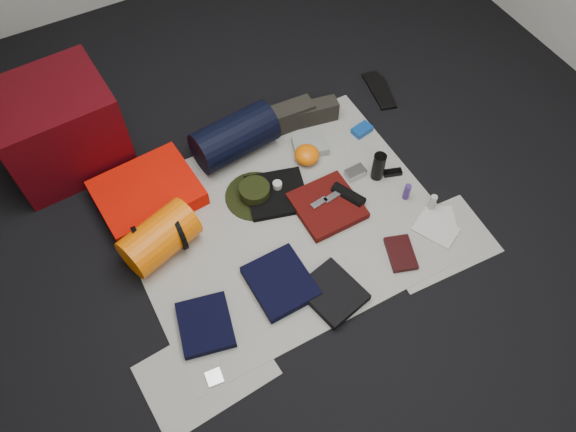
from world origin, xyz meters
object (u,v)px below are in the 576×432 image
sleeping_pad (147,193)px  compact_camera (355,173)px  water_bottle (378,166)px  navy_duffel (235,137)px  red_cabinet (58,128)px  paperback_book (401,253)px  stuff_sack (160,238)px

sleeping_pad → compact_camera: sleeping_pad is taller
sleeping_pad → compact_camera: (1.09, -0.41, -0.03)m
water_bottle → compact_camera: bearing=148.0°
sleeping_pad → compact_camera: 1.17m
navy_duffel → water_bottle: navy_duffel is taller
navy_duffel → compact_camera: bearing=-49.7°
red_cabinet → navy_duffel: (0.86, -0.41, -0.13)m
compact_camera → paperback_book: 0.56m
red_cabinet → compact_camera: 1.66m
sleeping_pad → compact_camera: bearing=-20.7°
red_cabinet → sleeping_pad: 0.60m
red_cabinet → paperback_book: size_ratio=3.05×
paperback_book → compact_camera: bearing=101.5°
red_cabinet → stuff_sack: 0.87m
stuff_sack → navy_duffel: (0.62, 0.42, 0.01)m
navy_duffel → water_bottle: (0.62, -0.55, -0.03)m
red_cabinet → sleeping_pad: (0.29, -0.49, -0.20)m
water_bottle → paperback_book: (-0.17, -0.49, -0.08)m
red_cabinet → water_bottle: bearing=-36.5°
sleeping_pad → water_bottle: bearing=-21.7°
paperback_book → water_bottle: bearing=89.2°
sleeping_pad → compact_camera: size_ratio=4.69×
red_cabinet → water_bottle: red_cabinet is taller
stuff_sack → paperback_book: stuff_sack is taller
stuff_sack → water_bottle: 1.25m
navy_duffel → paperback_book: 1.14m
compact_camera → paperback_book: bearing=-98.4°
sleeping_pad → paperback_book: size_ratio=2.64×
paperback_book → navy_duffel: bearing=132.1°
red_cabinet → water_bottle: 1.77m
paperback_book → stuff_sack: bearing=168.6°
sleeping_pad → stuff_sack: bearing=-98.3°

